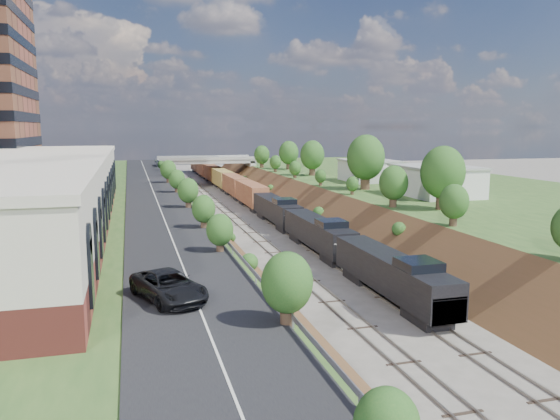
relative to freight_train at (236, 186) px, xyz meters
The scene contains 16 objects.
platform_left 49.98m from the freight_train, 135.42° to the right, with size 44.00×180.00×5.00m, color #2F5422.
platform_right 46.42m from the freight_train, 49.09° to the right, with size 44.00×180.00×5.00m, color #2F5422.
embankment_left 37.71m from the freight_train, 111.19° to the right, with size 7.07×180.00×7.07m, color brown.
embankment_right 36.16m from the freight_train, 76.53° to the right, with size 7.07×180.00×7.07m, color brown.
rail_left_track 35.55m from the freight_train, 98.43° to the right, with size 1.58×180.00×0.18m, color gray.
rail_right_track 35.17m from the freight_train, 90.00° to the right, with size 1.58×180.00×0.18m, color gray.
road 39.55m from the freight_train, 117.29° to the right, with size 8.00×180.00×0.10m, color black.
guardrail 38.07m from the freight_train, 111.65° to the right, with size 0.10×171.00×0.70m.
commercial_building 65.03m from the freight_train, 118.20° to the right, with size 14.30×62.30×7.00m.
overpass 27.15m from the freight_train, 95.52° to the left, with size 24.50×8.30×7.40m.
white_building_near 48.08m from the freight_train, 64.12° to the right, with size 9.00×12.00×4.00m, color silver.
white_building_far 29.63m from the freight_train, 45.94° to the right, with size 8.00×10.00×3.60m, color silver.
tree_right_large 57.33m from the freight_train, 75.35° to the right, with size 5.25×5.25×7.61m.
tree_left_crest 76.58m from the freight_train, 100.86° to the right, with size 2.45×2.45×3.55m.
freight_train is the anchor object (origin of this frame).
suv 84.24m from the freight_train, 103.45° to the right, with size 2.71×5.89×1.64m, color black.
Camera 1 is at (-18.83, -17.11, 14.79)m, focal length 35.00 mm.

